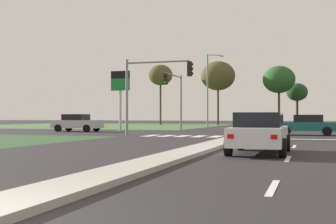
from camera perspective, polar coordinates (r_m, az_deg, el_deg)
name	(u,v)px	position (r m, az deg, el deg)	size (l,w,h in m)	color
ground_plane	(253,134)	(34.60, 10.79, -2.78)	(200.00, 200.00, 0.00)	#282628
grass_verge_far_left	(97,125)	(65.90, -9.05, -1.72)	(35.00, 35.00, 0.01)	#476B38
median_island_near	(187,152)	(15.94, 2.48, -5.17)	(1.20, 22.00, 0.14)	#ADA89E
median_island_far	(276,126)	(59.49, 13.70, -1.77)	(1.20, 36.00, 0.14)	gray
lane_dash_near	(273,188)	(8.76, 13.27, -9.40)	(0.14, 2.00, 0.01)	silver
lane_dash_second	(288,159)	(14.70, 15.09, -5.80)	(0.14, 2.00, 0.01)	silver
lane_dash_third	(294,147)	(20.68, 15.85, -4.27)	(0.14, 2.00, 0.01)	silver
stop_bar_near	(303,139)	(27.36, 16.94, -3.35)	(6.40, 0.50, 0.01)	silver
crosswalk_bar_near	(151,136)	(31.01, -2.24, -3.04)	(0.70, 2.80, 0.01)	silver
crosswalk_bar_second	(166,136)	(30.64, -0.21, -3.07)	(0.70, 2.80, 0.01)	silver
crosswalk_bar_third	(182,136)	(30.31, 1.86, -3.10)	(0.70, 2.80, 0.01)	silver
crosswalk_bar_fourth	(199,136)	(30.01, 3.97, -3.13)	(0.70, 2.80, 0.01)	silver
crosswalk_bar_fifth	(216,137)	(29.76, 6.13, -3.15)	(0.70, 2.80, 0.01)	silver
crosswalk_bar_sixth	(233,137)	(29.55, 8.32, -3.16)	(0.70, 2.80, 0.01)	silver
car_silver_near	(77,123)	(40.06, -11.55, -1.35)	(4.38, 2.02, 1.54)	#B7B7BC
car_white_second	(260,133)	(16.50, 11.63, -2.59)	(2.01, 4.46, 1.49)	silver
car_navy_third	(255,121)	(54.76, 11.02, -1.14)	(2.02, 4.26, 1.53)	#161E47
car_teal_fourth	(307,125)	(33.39, 17.32, -1.56)	(4.37, 1.99, 1.46)	#19565B
traffic_signal_near_left	(152,82)	(29.56, -2.11, 3.80)	(4.73, 0.32, 5.19)	gray
traffic_signal_far_left	(175,91)	(40.82, 0.93, 2.75)	(0.32, 5.10, 5.32)	gray
street_lamp_third	(209,86)	(57.26, 5.25, 3.29)	(2.08, 1.10, 9.31)	gray
fuel_price_totem	(120,87)	(41.39, -6.12, 3.17)	(1.80, 0.24, 5.53)	silver
treeline_near	(160,75)	(71.83, -0.97, 4.71)	(3.88, 3.88, 9.65)	#423323
treeline_second	(218,76)	(69.69, 6.41, 4.61)	(5.32, 5.32, 9.90)	#423323
treeline_third	(279,80)	(67.68, 14.01, 4.04)	(4.72, 4.72, 8.78)	#423323
treeline_fourth	(297,92)	(71.80, 16.18, 2.41)	(3.24, 3.24, 6.48)	#423323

